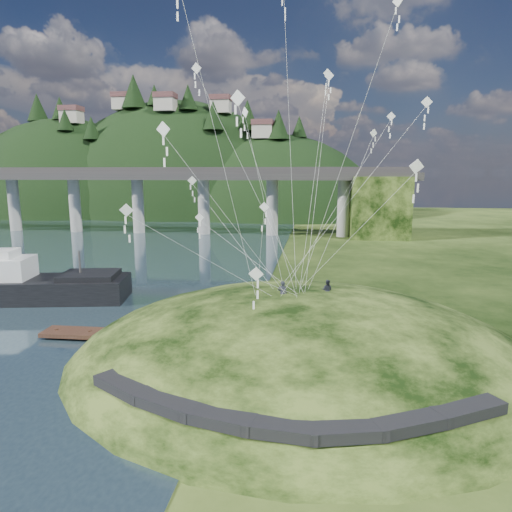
# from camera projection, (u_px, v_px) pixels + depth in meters

# --- Properties ---
(ground) EXTENTS (320.00, 320.00, 0.00)m
(ground) POSITION_uv_depth(u_px,v_px,m) (191.00, 363.00, 33.46)
(ground) COLOR black
(ground) RESTS_ON ground
(grass_hill) EXTENTS (36.00, 32.00, 13.00)m
(grass_hill) POSITION_uv_depth(u_px,v_px,m) (301.00, 377.00, 34.63)
(grass_hill) COLOR black
(grass_hill) RESTS_ON ground
(footpath) EXTENTS (22.29, 5.84, 0.83)m
(footpath) POSITION_uv_depth(u_px,v_px,m) (283.00, 411.00, 22.61)
(footpath) COLOR black
(footpath) RESTS_ON ground
(bridge) EXTENTS (160.00, 11.00, 15.00)m
(bridge) POSITION_uv_depth(u_px,v_px,m) (161.00, 191.00, 103.50)
(bridge) COLOR #2D2B2B
(bridge) RESTS_ON ground
(far_ridge) EXTENTS (153.00, 70.00, 94.50)m
(far_ridge) POSITION_uv_depth(u_px,v_px,m) (166.00, 234.00, 159.63)
(far_ridge) COLOR black
(far_ridge) RESTS_ON ground
(work_barge) EXTENTS (21.84, 9.45, 7.40)m
(work_barge) POSITION_uv_depth(u_px,v_px,m) (24.00, 284.00, 49.39)
(work_barge) COLOR black
(work_barge) RESTS_ON ground
(wooden_dock) EXTENTS (14.02, 2.51, 1.00)m
(wooden_dock) POSITION_uv_depth(u_px,v_px,m) (124.00, 335.00, 38.07)
(wooden_dock) COLOR #311C14
(wooden_dock) RESTS_ON ground
(kite_flyers) EXTENTS (4.14, 2.25, 1.92)m
(kite_flyers) POSITION_uv_depth(u_px,v_px,m) (309.00, 280.00, 34.15)
(kite_flyers) COLOR #252731
(kite_flyers) RESTS_ON ground
(kite_swarm) EXTENTS (20.04, 16.77, 21.60)m
(kite_swarm) POSITION_uv_depth(u_px,v_px,m) (274.00, 124.00, 31.00)
(kite_swarm) COLOR white
(kite_swarm) RESTS_ON ground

